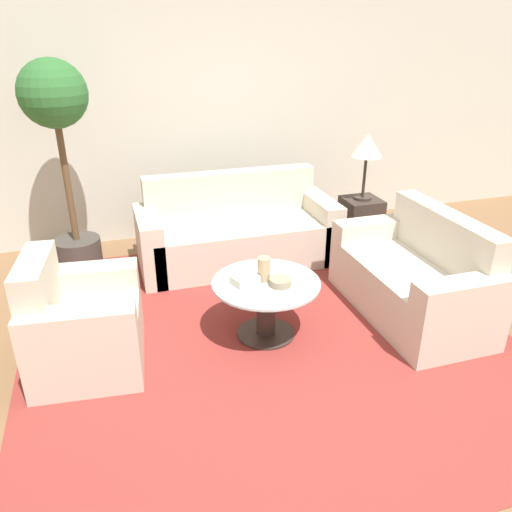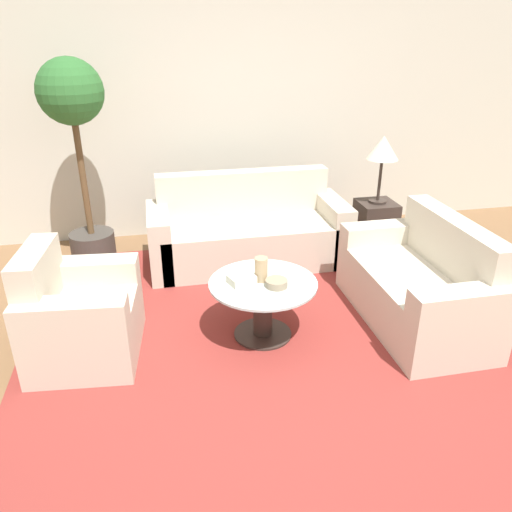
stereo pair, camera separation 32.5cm
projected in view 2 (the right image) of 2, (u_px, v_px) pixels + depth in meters
name	position (u px, v px, depth m)	size (l,w,h in m)	color
ground_plane	(293.00, 390.00, 3.22)	(14.00, 14.00, 0.00)	brown
wall_back	(222.00, 113.00, 5.29)	(10.00, 0.06, 2.60)	beige
rug	(263.00, 334.00, 3.80)	(3.53, 3.58, 0.01)	maroon
sofa_main	(247.00, 233.00, 4.93)	(1.91, 0.77, 0.85)	beige
armchair	(77.00, 319.00, 3.48)	(0.78, 0.88, 0.82)	beige
loveseat	(422.00, 288.00, 3.90)	(0.73, 1.41, 0.84)	beige
coffee_table	(263.00, 302.00, 3.68)	(0.79, 0.79, 0.45)	#332823
side_table	(375.00, 227.00, 5.12)	(0.37, 0.37, 0.53)	#332823
table_lamp	(383.00, 150.00, 4.79)	(0.31, 0.31, 0.66)	#332823
potted_plant	(76.00, 131.00, 4.45)	(0.58, 0.58, 1.92)	#3D3833
vase	(261.00, 269.00, 3.60)	(0.10, 0.10, 0.18)	tan
bowl	(276.00, 283.00, 3.54)	(0.16, 0.16, 0.05)	gray
book_stack	(242.00, 279.00, 3.59)	(0.22, 0.19, 0.06)	beige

